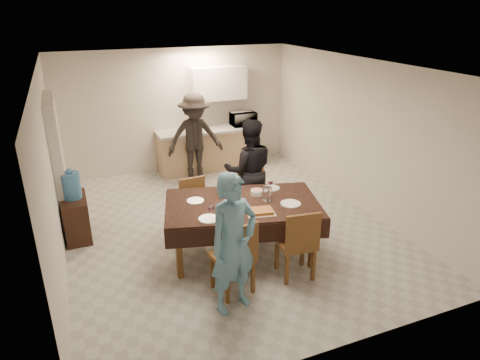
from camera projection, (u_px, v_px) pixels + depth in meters
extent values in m
cube|color=#B7B7B2|center=(226.00, 226.00, 7.10)|extent=(5.00, 6.00, 0.02)
cube|color=white|center=(224.00, 66.00, 6.11)|extent=(5.00, 6.00, 0.02)
cube|color=silver|center=(177.00, 111.00, 9.17)|extent=(5.00, 0.02, 2.60)
cube|color=silver|center=(336.00, 245.00, 4.04)|extent=(5.00, 0.02, 2.60)
cube|color=silver|center=(51.00, 174.00, 5.73)|extent=(0.02, 6.00, 2.60)
cube|color=silver|center=(359.00, 135.00, 7.48)|extent=(0.02, 6.00, 2.60)
cube|color=beige|center=(59.00, 163.00, 6.88)|extent=(0.15, 1.40, 2.10)
cube|color=tan|center=(209.00, 150.00, 9.44)|extent=(2.20, 0.60, 0.86)
cube|color=#B2B2AD|center=(208.00, 130.00, 9.27)|extent=(2.24, 0.64, 0.05)
cube|color=white|center=(218.00, 83.00, 9.13)|extent=(1.20, 0.34, 0.70)
cube|color=black|center=(243.00, 204.00, 6.01)|extent=(2.38, 1.74, 0.04)
cube|color=brown|center=(243.00, 230.00, 6.16)|extent=(0.08, 0.08, 0.79)
cube|color=brown|center=(232.00, 257.00, 5.32)|extent=(0.54, 0.54, 0.06)
cube|color=brown|center=(239.00, 246.00, 5.04)|extent=(0.46, 0.13, 0.50)
cube|color=brown|center=(296.00, 243.00, 5.64)|extent=(0.51, 0.51, 0.05)
cube|color=brown|center=(305.00, 232.00, 5.36)|extent=(0.46, 0.10, 0.49)
cube|color=brown|center=(197.00, 210.00, 6.63)|extent=(0.45, 0.45, 0.05)
cube|color=brown|center=(200.00, 200.00, 6.37)|extent=(0.42, 0.07, 0.45)
cube|color=brown|center=(250.00, 200.00, 6.94)|extent=(0.57, 0.57, 0.05)
cube|color=brown|center=(256.00, 190.00, 6.67)|extent=(0.42, 0.20, 0.47)
cube|color=black|center=(76.00, 218.00, 6.65)|extent=(0.37, 0.73, 0.68)
cylinder|color=#478AC9|center=(71.00, 186.00, 6.44)|extent=(0.27, 0.27, 0.41)
cylinder|color=white|center=(267.00, 194.00, 6.04)|extent=(0.13, 0.13, 0.20)
cube|color=#B57235|center=(260.00, 211.00, 5.70)|extent=(0.42, 0.34, 0.05)
cylinder|color=white|center=(257.00, 192.00, 6.24)|extent=(0.18, 0.18, 0.07)
cylinder|color=white|center=(232.00, 195.00, 6.21)|extent=(0.19, 0.19, 0.03)
cylinder|color=white|center=(209.00, 219.00, 5.53)|extent=(0.27, 0.27, 0.02)
cylinder|color=white|center=(291.00, 204.00, 5.95)|extent=(0.28, 0.28, 0.02)
cylinder|color=white|center=(195.00, 201.00, 6.04)|extent=(0.24, 0.24, 0.01)
cylinder|color=white|center=(272.00, 188.00, 6.46)|extent=(0.24, 0.24, 0.01)
imported|color=white|center=(243.00, 119.00, 9.49)|extent=(0.54, 0.37, 0.30)
imported|color=#598DAB|center=(233.00, 244.00, 4.89)|extent=(0.72, 0.57, 1.73)
imported|color=black|center=(249.00, 170.00, 7.08)|extent=(0.98, 0.85, 1.73)
imported|color=black|center=(195.00, 137.00, 8.73)|extent=(1.16, 0.67, 1.79)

